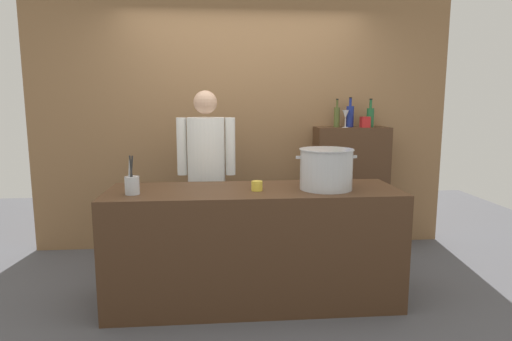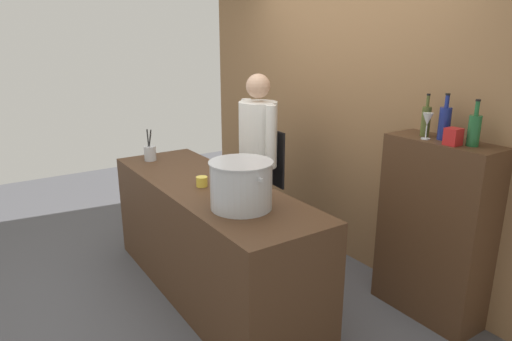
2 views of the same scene
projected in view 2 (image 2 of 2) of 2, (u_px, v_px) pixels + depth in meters
The scene contains 13 objects.
ground_plane at pixel (212, 290), 3.62m from camera, with size 8.00×8.00×0.00m, color #4C4C51.
brick_back_panel at pixel (348, 91), 3.93m from camera, with size 4.40×0.10×3.00m, color olive.
prep_counter at pixel (210, 239), 3.49m from camera, with size 2.22×0.70×0.90m, color #472D1C.
bar_cabinet at pixel (434, 230), 3.16m from camera, with size 0.76×0.32×1.30m, color #472D1C.
chef at pixel (258, 153), 4.02m from camera, with size 0.53×0.37×1.66m.
stockpot_large at pixel (241, 185), 2.85m from camera, with size 0.47×0.41×0.31m.
utensil_crock at pixel (150, 153), 3.99m from camera, with size 0.10×0.10×0.28m.
butter_jar at pixel (202, 182), 3.30m from camera, with size 0.08×0.08×0.07m, color yellow.
wine_bottle_green at pixel (474, 129), 2.79m from camera, with size 0.08×0.08×0.29m.
wine_bottle_cobalt at pixel (445, 122), 2.96m from camera, with size 0.08×0.08×0.31m.
wine_bottle_olive at pixel (426, 120), 3.08m from camera, with size 0.06×0.06×0.29m.
wine_glass_wide at pixel (427, 120), 2.98m from camera, with size 0.07×0.07×0.18m.
spice_tin_red at pixel (453, 137), 2.83m from camera, with size 0.09×0.09×0.11m, color red.
Camera 2 is at (2.86, -1.47, 1.95)m, focal length 31.50 mm.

